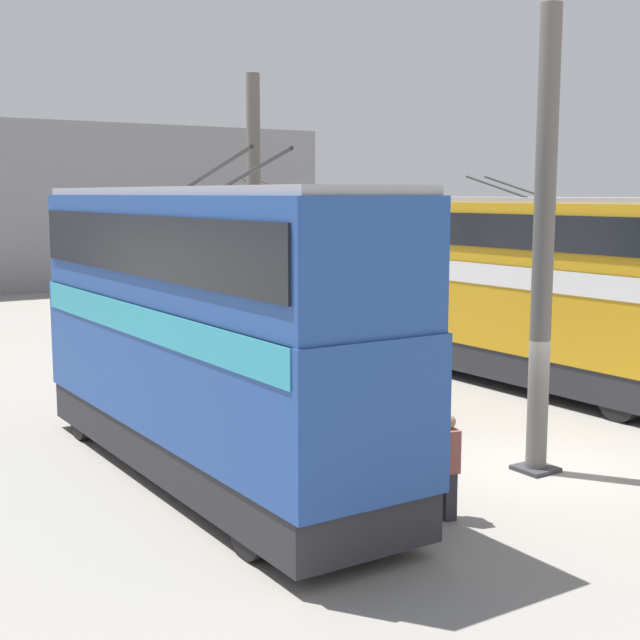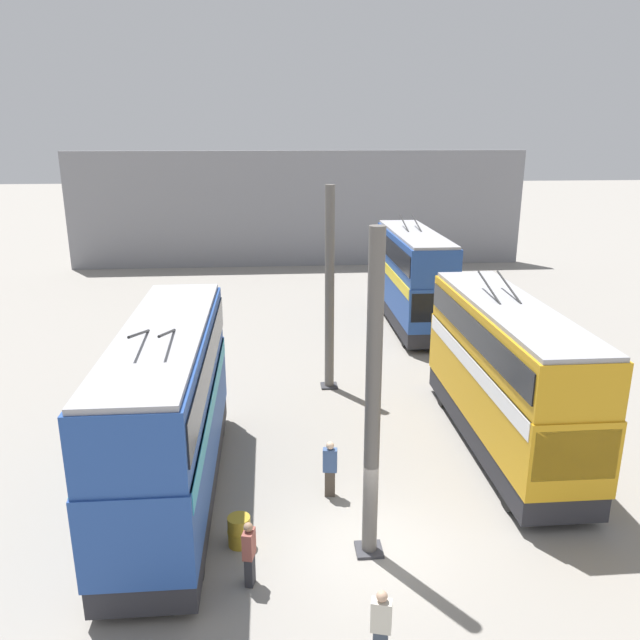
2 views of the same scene
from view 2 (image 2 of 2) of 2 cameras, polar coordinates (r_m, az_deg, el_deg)
name	(u,v)px [view 2 (image 2 of 2)]	position (r m, az deg, el deg)	size (l,w,h in m)	color
ground_plane	(368,548)	(17.50, 4.44, -20.10)	(240.00, 240.00, 0.00)	gray
depot_back_wall	(299,209)	(50.17, -1.91, 10.08)	(0.50, 36.00, 9.03)	gray
support_column_near	(373,406)	(15.28, 4.85, -7.87)	(0.70, 0.70, 8.51)	#605B56
support_column_far	(330,293)	(25.53, 0.88, 2.45)	(0.70, 0.70, 8.51)	#605B56
bus_left_near	(506,368)	(21.81, 16.66, -4.23)	(10.16, 2.54, 5.71)	black
bus_left_far	(413,274)	(34.53, 8.53, 4.21)	(9.46, 2.54, 5.91)	black
bus_right_mid	(168,405)	(18.51, -13.69, -7.53)	(10.48, 2.54, 5.92)	black
person_aisle_midway	(330,467)	(19.00, 0.92, -13.31)	(0.30, 0.45, 1.79)	#473D33
person_aisle_foreground	(381,625)	(14.10, 5.60, -26.03)	(0.34, 0.47, 1.77)	#384251
person_by_right_row	(249,552)	(15.93, -6.49, -20.34)	(0.47, 0.33, 1.72)	#2D2D33
oil_drum	(239,531)	(17.47, -7.39, -18.58)	(0.63, 0.63, 0.83)	#B28E23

